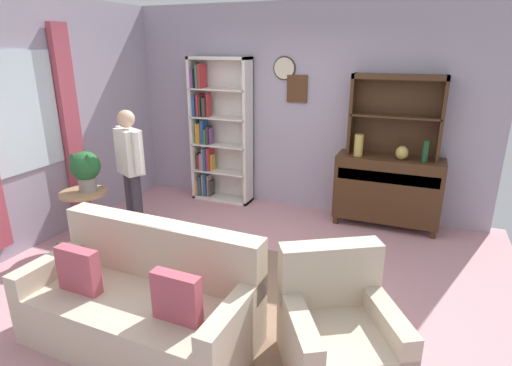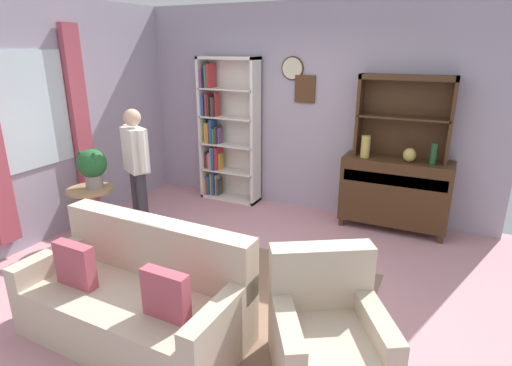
{
  "view_description": "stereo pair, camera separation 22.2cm",
  "coord_description": "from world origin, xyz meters",
  "px_view_note": "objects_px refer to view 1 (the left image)",
  "views": [
    {
      "loc": [
        1.57,
        -3.39,
        2.24
      ],
      "look_at": [
        0.1,
        0.2,
        0.95
      ],
      "focal_mm": 29.0,
      "sensor_mm": 36.0,
      "label": 1
    },
    {
      "loc": [
        1.77,
        -3.3,
        2.24
      ],
      "look_at": [
        0.1,
        0.2,
        0.95
      ],
      "focal_mm": 29.0,
      "sensor_mm": 36.0,
      "label": 2
    }
  ],
  "objects_px": {
    "sideboard": "(387,188)",
    "sideboard_hutch": "(397,104)",
    "vase_tall": "(359,145)",
    "bottle_wine": "(425,152)",
    "potted_plant_small": "(63,253)",
    "plant_stand": "(86,213)",
    "person_reading": "(131,166)",
    "potted_plant_large": "(85,168)",
    "coffee_table": "(195,247)",
    "armchair_floral": "(338,335)",
    "bookshelf": "(216,132)",
    "vase_round": "(402,153)",
    "couch_floral": "(143,304)",
    "book_stack": "(199,241)"
  },
  "relations": [
    {
      "from": "sideboard",
      "to": "armchair_floral",
      "type": "xyz_separation_m",
      "value": [
        -0.05,
        -2.77,
        -0.22
      ]
    },
    {
      "from": "person_reading",
      "to": "plant_stand",
      "type": "bearing_deg",
      "value": -131.96
    },
    {
      "from": "bookshelf",
      "to": "couch_floral",
      "type": "bearing_deg",
      "value": -72.98
    },
    {
      "from": "sideboard",
      "to": "vase_round",
      "type": "bearing_deg",
      "value": -27.17
    },
    {
      "from": "vase_tall",
      "to": "person_reading",
      "type": "height_order",
      "value": "person_reading"
    },
    {
      "from": "bookshelf",
      "to": "armchair_floral",
      "type": "xyz_separation_m",
      "value": [
        2.44,
        -2.85,
        -0.74
      ]
    },
    {
      "from": "bookshelf",
      "to": "vase_tall",
      "type": "relative_size",
      "value": 7.7
    },
    {
      "from": "plant_stand",
      "to": "potted_plant_small",
      "type": "height_order",
      "value": "plant_stand"
    },
    {
      "from": "plant_stand",
      "to": "book_stack",
      "type": "bearing_deg",
      "value": -6.76
    },
    {
      "from": "couch_floral",
      "to": "sideboard_hutch",
      "type": "bearing_deg",
      "value": 63.74
    },
    {
      "from": "vase_round",
      "to": "vase_tall",
      "type": "bearing_deg",
      "value": -178.51
    },
    {
      "from": "vase_tall",
      "to": "bottle_wine",
      "type": "bearing_deg",
      "value": -0.66
    },
    {
      "from": "potted_plant_small",
      "to": "vase_round",
      "type": "bearing_deg",
      "value": 36.25
    },
    {
      "from": "potted_plant_large",
      "to": "potted_plant_small",
      "type": "distance_m",
      "value": 0.95
    },
    {
      "from": "plant_stand",
      "to": "coffee_table",
      "type": "distance_m",
      "value": 1.53
    },
    {
      "from": "vase_tall",
      "to": "coffee_table",
      "type": "xyz_separation_m",
      "value": [
        -1.23,
        -1.99,
        -0.7
      ]
    },
    {
      "from": "bookshelf",
      "to": "sideboard_hutch",
      "type": "distance_m",
      "value": 2.54
    },
    {
      "from": "potted_plant_small",
      "to": "sideboard",
      "type": "bearing_deg",
      "value": 38.18
    },
    {
      "from": "vase_tall",
      "to": "coffee_table",
      "type": "distance_m",
      "value": 2.44
    },
    {
      "from": "vase_tall",
      "to": "couch_floral",
      "type": "xyz_separation_m",
      "value": [
        -1.15,
        -2.93,
        -0.74
      ]
    },
    {
      "from": "bottle_wine",
      "to": "potted_plant_large",
      "type": "distance_m",
      "value": 3.93
    },
    {
      "from": "potted_plant_small",
      "to": "coffee_table",
      "type": "height_order",
      "value": "coffee_table"
    },
    {
      "from": "bookshelf",
      "to": "potted_plant_small",
      "type": "distance_m",
      "value": 2.68
    },
    {
      "from": "sideboard_hutch",
      "to": "potted_plant_large",
      "type": "bearing_deg",
      "value": -147.53
    },
    {
      "from": "couch_floral",
      "to": "armchair_floral",
      "type": "bearing_deg",
      "value": 9.2
    },
    {
      "from": "sideboard",
      "to": "bottle_wine",
      "type": "height_order",
      "value": "bottle_wine"
    },
    {
      "from": "couch_floral",
      "to": "plant_stand",
      "type": "height_order",
      "value": "couch_floral"
    },
    {
      "from": "bottle_wine",
      "to": "potted_plant_small",
      "type": "relative_size",
      "value": 0.97
    },
    {
      "from": "vase_tall",
      "to": "coffee_table",
      "type": "height_order",
      "value": "vase_tall"
    },
    {
      "from": "sideboard",
      "to": "armchair_floral",
      "type": "relative_size",
      "value": 1.23
    },
    {
      "from": "vase_tall",
      "to": "person_reading",
      "type": "bearing_deg",
      "value": -148.98
    },
    {
      "from": "person_reading",
      "to": "coffee_table",
      "type": "height_order",
      "value": "person_reading"
    },
    {
      "from": "sideboard",
      "to": "vase_tall",
      "type": "distance_m",
      "value": 0.68
    },
    {
      "from": "bottle_wine",
      "to": "potted_plant_small",
      "type": "distance_m",
      "value": 4.23
    },
    {
      "from": "bookshelf",
      "to": "couch_floral",
      "type": "distance_m",
      "value": 3.31
    },
    {
      "from": "sideboard_hutch",
      "to": "vase_tall",
      "type": "distance_m",
      "value": 0.66
    },
    {
      "from": "plant_stand",
      "to": "person_reading",
      "type": "relative_size",
      "value": 0.43
    },
    {
      "from": "sideboard",
      "to": "plant_stand",
      "type": "bearing_deg",
      "value": -148.56
    },
    {
      "from": "sideboard_hutch",
      "to": "potted_plant_small",
      "type": "bearing_deg",
      "value": -140.57
    },
    {
      "from": "vase_tall",
      "to": "coffee_table",
      "type": "bearing_deg",
      "value": -121.6
    },
    {
      "from": "armchair_floral",
      "to": "book_stack",
      "type": "height_order",
      "value": "armchair_floral"
    },
    {
      "from": "vase_round",
      "to": "armchair_floral",
      "type": "distance_m",
      "value": 2.8
    },
    {
      "from": "bookshelf",
      "to": "vase_tall",
      "type": "height_order",
      "value": "bookshelf"
    },
    {
      "from": "sideboard",
      "to": "sideboard_hutch",
      "type": "relative_size",
      "value": 1.18
    },
    {
      "from": "bookshelf",
      "to": "coffee_table",
      "type": "xyz_separation_m",
      "value": [
        0.87,
        -2.16,
        -0.68
      ]
    },
    {
      "from": "armchair_floral",
      "to": "coffee_table",
      "type": "xyz_separation_m",
      "value": [
        -1.57,
        0.69,
        0.06
      ]
    },
    {
      "from": "potted_plant_large",
      "to": "sideboard_hutch",
      "type": "bearing_deg",
      "value": 32.47
    },
    {
      "from": "bookshelf",
      "to": "couch_floral",
      "type": "relative_size",
      "value": 1.15
    },
    {
      "from": "sideboard",
      "to": "plant_stand",
      "type": "xyz_separation_m",
      "value": [
        -3.14,
        -1.92,
        -0.09
      ]
    },
    {
      "from": "bookshelf",
      "to": "person_reading",
      "type": "bearing_deg",
      "value": -100.31
    }
  ]
}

